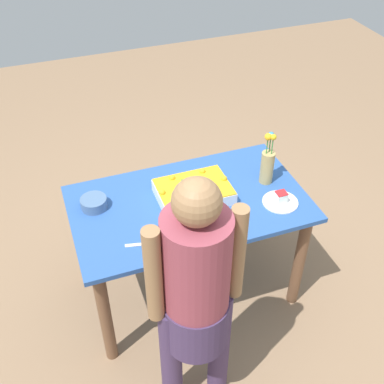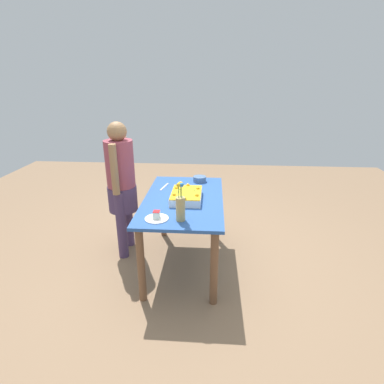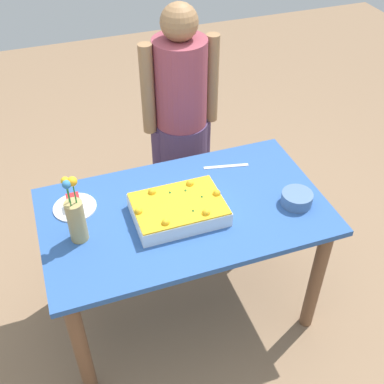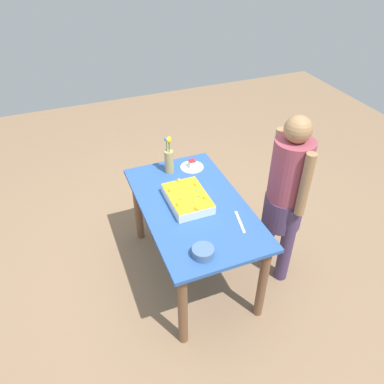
{
  "view_description": "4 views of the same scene",
  "coord_description": "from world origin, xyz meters",
  "px_view_note": "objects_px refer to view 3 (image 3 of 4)",
  "views": [
    {
      "loc": [
        0.7,
        1.98,
        2.57
      ],
      "look_at": [
        -0.02,
        -0.01,
        0.83
      ],
      "focal_mm": 45.0,
      "sensor_mm": 36.0,
      "label": 1
    },
    {
      "loc": [
        -2.78,
        -0.28,
        1.9
      ],
      "look_at": [
        -0.02,
        -0.09,
        0.84
      ],
      "focal_mm": 28.0,
      "sensor_mm": 36.0,
      "label": 2
    },
    {
      "loc": [
        -0.53,
        -1.6,
        2.31
      ],
      "look_at": [
        0.02,
        -0.05,
        0.91
      ],
      "focal_mm": 45.0,
      "sensor_mm": 36.0,
      "label": 3
    },
    {
      "loc": [
        2.1,
        -0.84,
        2.61
      ],
      "look_at": [
        -0.03,
        -0.0,
        0.87
      ],
      "focal_mm": 35.0,
      "sensor_mm": 36.0,
      "label": 4
    }
  ],
  "objects_px": {
    "flower_vase": "(76,217)",
    "person_standing": "(181,114)",
    "sheet_cake": "(179,209)",
    "cake_knife": "(226,166)",
    "fruit_bowl": "(297,199)",
    "serving_plate_with_slice": "(74,205)"
  },
  "relations": [
    {
      "from": "cake_knife",
      "to": "flower_vase",
      "type": "height_order",
      "value": "flower_vase"
    },
    {
      "from": "serving_plate_with_slice",
      "to": "person_standing",
      "type": "bearing_deg",
      "value": 35.96
    },
    {
      "from": "cake_knife",
      "to": "person_standing",
      "type": "bearing_deg",
      "value": 114.51
    },
    {
      "from": "cake_knife",
      "to": "fruit_bowl",
      "type": "height_order",
      "value": "fruit_bowl"
    },
    {
      "from": "serving_plate_with_slice",
      "to": "cake_knife",
      "type": "distance_m",
      "value": 0.81
    },
    {
      "from": "sheet_cake",
      "to": "person_standing",
      "type": "bearing_deg",
      "value": 70.79
    },
    {
      "from": "sheet_cake",
      "to": "person_standing",
      "type": "height_order",
      "value": "person_standing"
    },
    {
      "from": "sheet_cake",
      "to": "fruit_bowl",
      "type": "distance_m",
      "value": 0.57
    },
    {
      "from": "person_standing",
      "to": "fruit_bowl",
      "type": "bearing_deg",
      "value": 20.26
    },
    {
      "from": "sheet_cake",
      "to": "flower_vase",
      "type": "bearing_deg",
      "value": 178.93
    },
    {
      "from": "sheet_cake",
      "to": "serving_plate_with_slice",
      "type": "xyz_separation_m",
      "value": [
        -0.45,
        0.22,
        -0.02
      ]
    },
    {
      "from": "sheet_cake",
      "to": "flower_vase",
      "type": "relative_size",
      "value": 1.23
    },
    {
      "from": "cake_knife",
      "to": "person_standing",
      "type": "height_order",
      "value": "person_standing"
    },
    {
      "from": "serving_plate_with_slice",
      "to": "person_standing",
      "type": "relative_size",
      "value": 0.14
    },
    {
      "from": "sheet_cake",
      "to": "fruit_bowl",
      "type": "height_order",
      "value": "sheet_cake"
    },
    {
      "from": "cake_knife",
      "to": "person_standing",
      "type": "relative_size",
      "value": 0.16
    },
    {
      "from": "sheet_cake",
      "to": "cake_knife",
      "type": "xyz_separation_m",
      "value": [
        0.35,
        0.28,
        -0.04
      ]
    },
    {
      "from": "serving_plate_with_slice",
      "to": "fruit_bowl",
      "type": "distance_m",
      "value": 1.06
    },
    {
      "from": "flower_vase",
      "to": "person_standing",
      "type": "relative_size",
      "value": 0.23
    },
    {
      "from": "flower_vase",
      "to": "fruit_bowl",
      "type": "relative_size",
      "value": 2.29
    },
    {
      "from": "sheet_cake",
      "to": "cake_knife",
      "type": "relative_size",
      "value": 1.76
    },
    {
      "from": "person_standing",
      "to": "flower_vase",
      "type": "bearing_deg",
      "value": -44.78
    }
  ]
}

